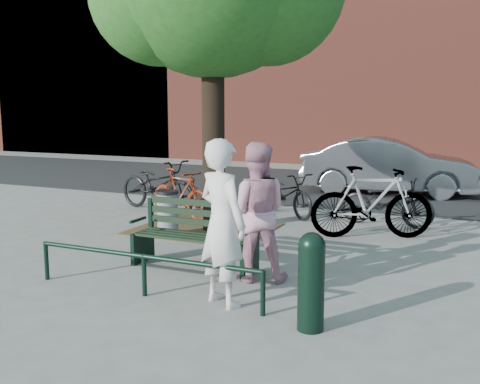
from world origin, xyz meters
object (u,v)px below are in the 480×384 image
at_px(person_left, 222,223).
at_px(bicycle_c, 286,194).
at_px(litter_bin, 168,213).
at_px(park_bench, 196,233).
at_px(parked_car, 389,166).
at_px(bollard, 311,278).
at_px(person_right, 255,212).

xyz_separation_m(person_left, bicycle_c, (-1.00, 5.05, -0.48)).
height_order(person_left, litter_bin, person_left).
relative_size(litter_bin, bicycle_c, 0.47).
height_order(person_left, bicycle_c, person_left).
xyz_separation_m(park_bench, bicycle_c, (-0.05, 3.92, -0.02)).
distance_m(person_left, bicycle_c, 5.17).
bearing_deg(person_left, litter_bin, -22.68).
bearing_deg(parked_car, bollard, 176.77).
bearing_deg(parked_car, person_right, 169.25).
relative_size(person_right, parked_car, 0.41).
distance_m(park_bench, person_right, 1.05).
distance_m(litter_bin, parked_car, 6.87).
bearing_deg(bicycle_c, person_left, -133.93).
height_order(person_left, parked_car, person_left).
xyz_separation_m(park_bench, bollard, (2.07, -1.42, 0.06)).
xyz_separation_m(person_right, litter_bin, (-2.26, 1.53, -0.48)).
distance_m(litter_bin, bicycle_c, 2.85).
relative_size(person_left, bicycle_c, 1.08).
relative_size(bollard, litter_bin, 1.24).
xyz_separation_m(bollard, parked_car, (-0.65, 9.08, 0.19)).
bearing_deg(bollard, person_left, 165.18).
bearing_deg(litter_bin, park_bench, -46.20).
relative_size(park_bench, person_right, 0.98).
bearing_deg(park_bench, litter_bin, 133.80).
relative_size(person_right, litter_bin, 2.21).
bearing_deg(parked_car, park_bench, 162.18).
relative_size(litter_bin, parked_car, 0.18).
relative_size(bollard, parked_car, 0.23).
bearing_deg(person_left, bollard, -169.67).
bearing_deg(person_right, person_left, 69.50).
height_order(person_left, bollard, person_left).
distance_m(person_left, parked_car, 8.80).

